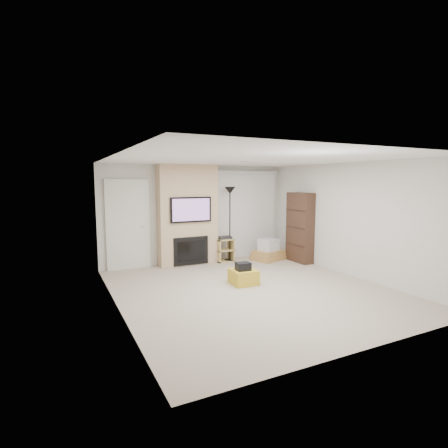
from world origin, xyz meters
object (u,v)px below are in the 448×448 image
floor_lamp (230,203)px  bookshelf (300,227)px  ottoman (244,277)px  av_stand (224,248)px  box_stack (268,252)px

floor_lamp → bookshelf: floor_lamp is taller
ottoman → bookshelf: bookshelf is taller
ottoman → av_stand: size_ratio=0.76×
av_stand → box_stack: (1.15, -0.35, -0.13)m
floor_lamp → box_stack: (1.00, -0.32, -1.32)m
floor_lamp → av_stand: bearing=164.7°
ottoman → floor_lamp: floor_lamp is taller
floor_lamp → av_stand: floor_lamp is taller
floor_lamp → box_stack: size_ratio=1.98×
av_stand → ottoman: bearing=-105.5°
box_stack → floor_lamp: bearing=162.6°
ottoman → bookshelf: size_ratio=0.28×
av_stand → box_stack: size_ratio=0.67×
box_stack → bookshelf: bookshelf is taller
ottoman → bookshelf: bearing=25.8°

